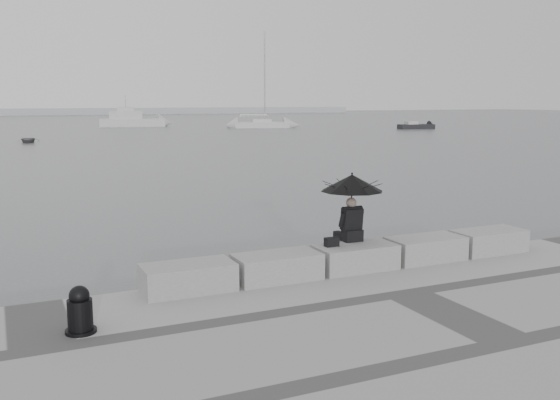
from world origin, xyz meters
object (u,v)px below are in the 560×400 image
dinghy (28,140)px  seated_person (352,191)px  mooring_bollard (80,313)px  small_motorboat (416,126)px  sailboat_right (262,124)px  motor_cruiser (133,120)px

dinghy → seated_person: bearing=-79.3°
mooring_bollard → small_motorboat: bearing=49.6°
seated_person → sailboat_right: size_ratio=0.11×
mooring_bollard → small_motorboat: 76.75m
seated_person → dinghy: 49.95m
motor_cruiser → small_motorboat: 39.58m
mooring_bollard → dinghy: (1.83, 51.40, -0.56)m
sailboat_right → motor_cruiser: bearing=160.0°
small_motorboat → motor_cruiser: bearing=153.5°
motor_cruiser → small_motorboat: size_ratio=1.90×
mooring_bollard → sailboat_right: size_ratio=0.05×
seated_person → dinghy: seated_person is taller
small_motorboat → dinghy: small_motorboat is taller
sailboat_right → seated_person: bearing=-94.2°
sailboat_right → small_motorboat: sailboat_right is taller
sailboat_right → motor_cruiser: 18.98m
dinghy → sailboat_right: bearing=37.4°
seated_person → sailboat_right: 73.17m
motor_cruiser → sailboat_right: bearing=-25.4°
sailboat_right → dinghy: sailboat_right is taller
seated_person → motor_cruiser: bearing=83.2°
motor_cruiser → mooring_bollard: bearing=-90.1°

